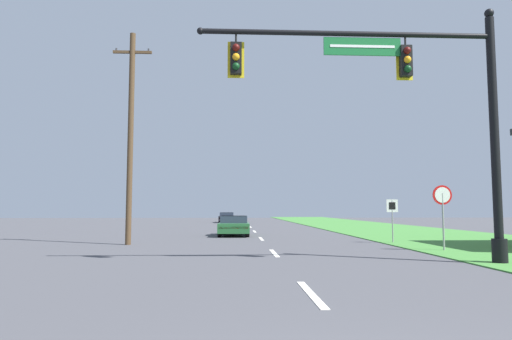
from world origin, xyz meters
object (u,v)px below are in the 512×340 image
(car_ahead, at_px, (234,226))
(far_car, at_px, (227,217))
(stop_sign, at_px, (443,203))
(route_sign_post, at_px, (392,211))
(utility_pole_near, at_px, (131,134))
(signal_mast, at_px, (421,105))

(car_ahead, height_order, far_car, same)
(stop_sign, bearing_deg, route_sign_post, 97.76)
(car_ahead, bearing_deg, utility_pole_near, -125.33)
(far_car, xyz_separation_m, stop_sign, (8.97, -37.10, 1.26))
(car_ahead, distance_m, utility_pole_near, 9.43)
(route_sign_post, xyz_separation_m, utility_pole_near, (-12.36, -0.38, 3.57))
(far_car, height_order, stop_sign, stop_sign)
(car_ahead, xyz_separation_m, stop_sign, (8.12, -10.48, 1.26))
(signal_mast, height_order, route_sign_post, signal_mast)
(stop_sign, relative_size, utility_pole_near, 0.25)
(car_ahead, xyz_separation_m, far_car, (-0.85, 26.62, 0.00))
(signal_mast, bearing_deg, stop_sign, 59.07)
(stop_sign, height_order, utility_pole_near, utility_pole_near)
(far_car, bearing_deg, route_sign_post, -75.70)
(signal_mast, relative_size, route_sign_post, 4.55)
(signal_mast, relative_size, car_ahead, 2.15)
(signal_mast, distance_m, far_car, 41.94)
(utility_pole_near, bearing_deg, route_sign_post, 1.76)
(signal_mast, distance_m, utility_pole_near, 13.07)
(signal_mast, relative_size, utility_pole_near, 0.94)
(car_ahead, xyz_separation_m, route_sign_post, (7.57, -6.38, 0.92))
(car_ahead, relative_size, far_car, 0.92)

